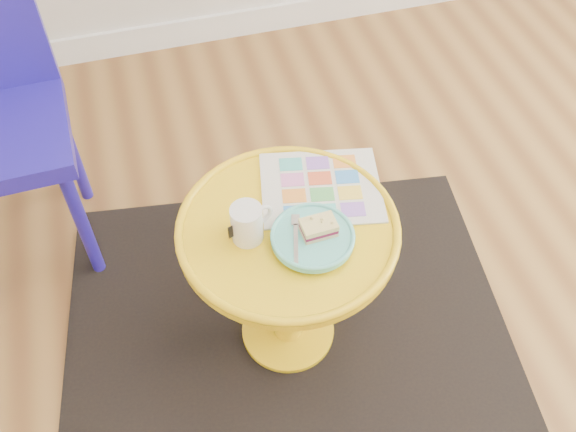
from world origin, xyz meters
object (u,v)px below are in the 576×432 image
object	(u,v)px
newspaper	(321,187)
plate	(313,238)
mug	(248,222)
side_table	(288,262)

from	to	relation	value
newspaper	plate	bearing A→B (deg)	-102.59
newspaper	mug	distance (m)	0.24
mug	newspaper	bearing A→B (deg)	6.84
side_table	newspaper	world-z (taller)	newspaper
side_table	mug	world-z (taller)	mug
mug	plate	bearing A→B (deg)	-41.47
mug	side_table	bearing A→B (deg)	-17.27
newspaper	mug	world-z (taller)	mug
newspaper	plate	size ratio (longest dim) A/B	1.53
plate	mug	bearing A→B (deg)	156.92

